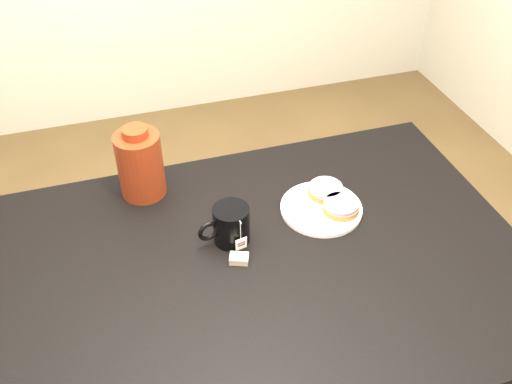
% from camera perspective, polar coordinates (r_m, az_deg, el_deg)
% --- Properties ---
extents(table, '(1.40, 0.90, 0.75)m').
position_cam_1_polar(table, '(1.44, -1.22, -9.70)').
color(table, black).
rests_on(table, ground_plane).
extents(plate, '(0.22, 0.22, 0.02)m').
position_cam_1_polar(plate, '(1.52, 6.54, -1.58)').
color(plate, white).
rests_on(plate, table).
extents(bagel_back, '(0.14, 0.14, 0.03)m').
position_cam_1_polar(bagel_back, '(1.55, 6.99, 0.19)').
color(bagel_back, brown).
rests_on(bagel_back, plate).
extents(bagel_front, '(0.13, 0.13, 0.03)m').
position_cam_1_polar(bagel_front, '(1.51, 8.49, -1.45)').
color(bagel_front, brown).
rests_on(bagel_front, plate).
extents(mug, '(0.14, 0.11, 0.10)m').
position_cam_1_polar(mug, '(1.40, -2.57, -3.28)').
color(mug, black).
rests_on(mug, table).
extents(teabag_pouch, '(0.05, 0.05, 0.02)m').
position_cam_1_polar(teabag_pouch, '(1.38, -1.71, -6.68)').
color(teabag_pouch, '#C6B793').
rests_on(teabag_pouch, table).
extents(bagel_package, '(0.13, 0.13, 0.21)m').
position_cam_1_polar(bagel_package, '(1.55, -11.51, 2.79)').
color(bagel_package, '#56170B').
rests_on(bagel_package, table).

